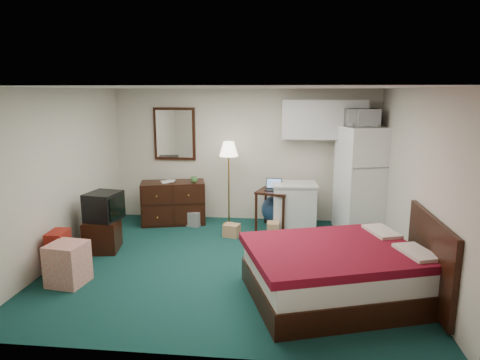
# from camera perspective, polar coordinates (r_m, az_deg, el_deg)

# --- Properties ---
(floor) EXTENTS (5.00, 4.50, 0.01)m
(floor) POSITION_cam_1_polar(r_m,az_deg,el_deg) (6.34, -1.34, -10.99)
(floor) COLOR #0A2C2B
(floor) RESTS_ON ground
(ceiling) EXTENTS (5.00, 4.50, 0.01)m
(ceiling) POSITION_cam_1_polar(r_m,az_deg,el_deg) (5.85, -1.46, 12.23)
(ceiling) COLOR beige
(ceiling) RESTS_ON walls
(walls) EXTENTS (5.01, 4.51, 2.50)m
(walls) POSITION_cam_1_polar(r_m,az_deg,el_deg) (5.97, -1.40, 0.14)
(walls) COLOR beige
(walls) RESTS_ON floor
(mirror) EXTENTS (0.80, 0.06, 1.00)m
(mirror) POSITION_cam_1_polar(r_m,az_deg,el_deg) (8.33, -8.71, 6.11)
(mirror) COLOR white
(mirror) RESTS_ON walls
(upper_cabinets) EXTENTS (1.50, 0.35, 0.70)m
(upper_cabinets) POSITION_cam_1_polar(r_m,az_deg,el_deg) (7.92, 11.14, 7.92)
(upper_cabinets) COLOR silver
(upper_cabinets) RESTS_ON walls
(headboard) EXTENTS (0.06, 1.56, 1.00)m
(headboard) POSITION_cam_1_polar(r_m,az_deg,el_deg) (5.50, 23.97, -9.53)
(headboard) COLOR black
(headboard) RESTS_ON walls
(dresser) EXTENTS (1.26, 0.80, 0.80)m
(dresser) POSITION_cam_1_polar(r_m,az_deg,el_deg) (8.14, -8.88, -2.99)
(dresser) COLOR black
(dresser) RESTS_ON floor
(floor_lamp) EXTENTS (0.41, 0.41, 1.56)m
(floor_lamp) POSITION_cam_1_polar(r_m,az_deg,el_deg) (7.86, -1.50, -0.51)
(floor_lamp) COLOR #BF8B33
(floor_lamp) RESTS_ON floor
(desk) EXTENTS (0.70, 0.70, 0.71)m
(desk) POSITION_cam_1_polar(r_m,az_deg,el_deg) (7.76, 4.57, -3.93)
(desk) COLOR black
(desk) RESTS_ON floor
(exercise_ball) EXTENTS (0.57, 0.57, 0.54)m
(exercise_ball) POSITION_cam_1_polar(r_m,az_deg,el_deg) (8.05, 4.82, -3.98)
(exercise_ball) COLOR navy
(exercise_ball) RESTS_ON floor
(kitchen_counter) EXTENTS (0.77, 0.60, 0.82)m
(kitchen_counter) POSITION_cam_1_polar(r_m,az_deg,el_deg) (7.76, 7.23, -3.60)
(kitchen_counter) COLOR silver
(kitchen_counter) RESTS_ON floor
(fridge) EXTENTS (0.94, 0.94, 1.85)m
(fridge) POSITION_cam_1_polar(r_m,az_deg,el_deg) (7.83, 16.00, 0.08)
(fridge) COLOR white
(fridge) RESTS_ON floor
(bed) EXTENTS (2.36, 2.08, 0.63)m
(bed) POSITION_cam_1_polar(r_m,az_deg,el_deg) (5.36, 12.69, -12.02)
(bed) COLOR #5F061C
(bed) RESTS_ON floor
(tv_stand) EXTENTS (0.57, 0.61, 0.49)m
(tv_stand) POSITION_cam_1_polar(r_m,az_deg,el_deg) (7.07, -17.87, -7.00)
(tv_stand) COLOR black
(tv_stand) RESTS_ON floor
(suitcase) EXTENTS (0.25, 0.38, 0.58)m
(suitcase) POSITION_cam_1_polar(r_m,az_deg,el_deg) (6.45, -22.99, -8.78)
(suitcase) COLOR maroon
(suitcase) RESTS_ON floor
(retail_box) EXTENTS (0.49, 0.49, 0.55)m
(retail_box) POSITION_cam_1_polar(r_m,az_deg,el_deg) (6.03, -21.99, -10.31)
(retail_box) COLOR beige
(retail_box) RESTS_ON floor
(file_bin) EXTENTS (0.45, 0.38, 0.27)m
(file_bin) POSITION_cam_1_polar(r_m,az_deg,el_deg) (8.06, -6.46, -5.02)
(file_bin) COLOR gray
(file_bin) RESTS_ON floor
(cardboard_box_a) EXTENTS (0.31, 0.28, 0.22)m
(cardboard_box_a) POSITION_cam_1_polar(r_m,az_deg,el_deg) (7.39, -1.12, -6.73)
(cardboard_box_a) COLOR #AB8058
(cardboard_box_a) RESTS_ON floor
(cardboard_box_b) EXTENTS (0.21, 0.25, 0.25)m
(cardboard_box_b) POSITION_cam_1_polar(r_m,az_deg,el_deg) (7.42, 4.43, -6.55)
(cardboard_box_b) COLOR #AB8058
(cardboard_box_b) RESTS_ON floor
(laptop) EXTENTS (0.31, 0.27, 0.20)m
(laptop) POSITION_cam_1_polar(r_m,az_deg,el_deg) (7.64, 4.44, -0.67)
(laptop) COLOR black
(laptop) RESTS_ON desk
(crt_tv) EXTENTS (0.55, 0.58, 0.43)m
(crt_tv) POSITION_cam_1_polar(r_m,az_deg,el_deg) (6.94, -17.72, -3.34)
(crt_tv) COLOR black
(crt_tv) RESTS_ON tv_stand
(microwave) EXTENTS (0.58, 0.36, 0.37)m
(microwave) POSITION_cam_1_polar(r_m,az_deg,el_deg) (7.68, 15.97, 8.26)
(microwave) COLOR white
(microwave) RESTS_ON fridge
(book_a) EXTENTS (0.14, 0.07, 0.21)m
(book_a) POSITION_cam_1_polar(r_m,az_deg,el_deg) (8.00, -10.50, 0.37)
(book_a) COLOR #AB8058
(book_a) RESTS_ON dresser
(book_b) EXTENTS (0.16, 0.03, 0.22)m
(book_b) POSITION_cam_1_polar(r_m,az_deg,el_deg) (8.06, -9.88, 0.55)
(book_b) COLOR #AB8058
(book_b) RESTS_ON dresser
(mug) EXTENTS (0.14, 0.12, 0.14)m
(mug) POSITION_cam_1_polar(r_m,az_deg,el_deg) (7.93, -6.13, 0.14)
(mug) COLOR #3F7B3B
(mug) RESTS_ON dresser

